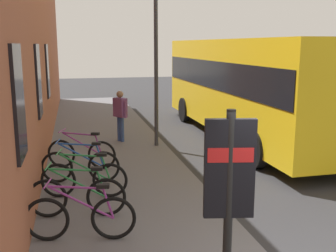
% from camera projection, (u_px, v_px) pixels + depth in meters
% --- Properties ---
extents(ground, '(60.00, 60.00, 0.00)m').
position_uv_depth(ground, '(219.00, 165.00, 10.87)').
color(ground, '#2D2D30').
extents(sidewalk_pavement, '(24.00, 3.50, 0.12)m').
position_uv_depth(sidewalk_pavement, '(110.00, 150.00, 12.16)').
color(sidewalk_pavement, slate).
rests_on(sidewalk_pavement, ground).
extents(station_facade, '(22.00, 0.65, 7.68)m').
position_uv_depth(station_facade, '(33.00, 22.00, 11.90)').
color(station_facade, '#9E563D').
rests_on(station_facade, ground).
extents(bicycle_by_door, '(0.52, 1.75, 0.97)m').
position_uv_depth(bicycle_by_door, '(81.00, 217.00, 6.38)').
color(bicycle_by_door, black).
rests_on(bicycle_by_door, sidewalk_pavement).
extents(bicycle_mid_rack, '(0.50, 1.75, 0.97)m').
position_uv_depth(bicycle_mid_rack, '(77.00, 196.00, 7.26)').
color(bicycle_mid_rack, black).
rests_on(bicycle_mid_rack, sidewalk_pavement).
extents(bicycle_far_end, '(0.56, 1.74, 0.97)m').
position_uv_depth(bicycle_far_end, '(85.00, 179.00, 8.20)').
color(bicycle_far_end, black).
rests_on(bicycle_far_end, sidewalk_pavement).
extents(bicycle_beside_lamp, '(0.53, 1.75, 0.97)m').
position_uv_depth(bicycle_beside_lamp, '(81.00, 166.00, 9.09)').
color(bicycle_beside_lamp, black).
rests_on(bicycle_beside_lamp, sidewalk_pavement).
extents(bicycle_under_window, '(0.72, 1.68, 0.97)m').
position_uv_depth(bicycle_under_window, '(82.00, 153.00, 10.13)').
color(bicycle_under_window, black).
rests_on(bicycle_under_window, sidewalk_pavement).
extents(transit_info_sign, '(0.18, 0.56, 2.40)m').
position_uv_depth(transit_info_sign, '(229.00, 182.00, 4.38)').
color(transit_info_sign, black).
rests_on(transit_info_sign, sidewalk_pavement).
extents(city_bus, '(10.53, 2.74, 3.35)m').
position_uv_depth(city_bus, '(246.00, 82.00, 13.75)').
color(city_bus, yellow).
rests_on(city_bus, ground).
extents(pedestrian_near_bus, '(0.55, 0.44, 1.63)m').
position_uv_depth(pedestrian_near_bus, '(120.00, 111.00, 12.89)').
color(pedestrian_near_bus, '#334C8C').
rests_on(pedestrian_near_bus, sidewalk_pavement).
extents(street_lamp, '(0.28, 0.28, 4.98)m').
position_uv_depth(street_lamp, '(156.00, 48.00, 11.95)').
color(street_lamp, '#333338').
rests_on(street_lamp, sidewalk_pavement).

